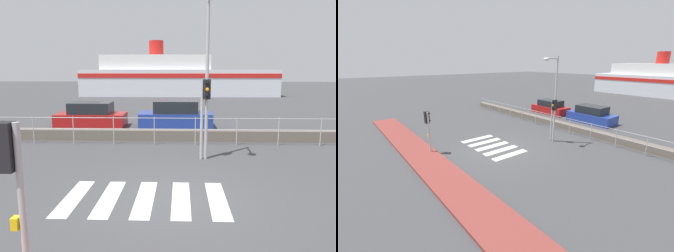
{
  "view_description": "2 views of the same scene",
  "coord_description": "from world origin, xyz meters",
  "views": [
    {
      "loc": [
        0.24,
        -7.71,
        3.18
      ],
      "look_at": [
        -0.14,
        2.0,
        1.5
      ],
      "focal_mm": 35.0,
      "sensor_mm": 36.0,
      "label": 1
    },
    {
      "loc": [
        10.46,
        -7.69,
        5.22
      ],
      "look_at": [
        -0.49,
        1.0,
        1.2
      ],
      "focal_mm": 24.0,
      "sensor_mm": 36.0,
      "label": 2
    }
  ],
  "objects": [
    {
      "name": "streetlamp",
      "position": [
        1.15,
        3.52,
        3.5
      ],
      "size": [
        0.32,
        1.31,
        5.56
      ],
      "color": "#B2B2B5",
      "rests_on": "ground_plane"
    },
    {
      "name": "harbor_fence",
      "position": [
        -0.0,
        5.95,
        0.79
      ],
      "size": [
        22.73,
        0.04,
        1.21
      ],
      "color": "#B2B2B5",
      "rests_on": "ground_plane"
    },
    {
      "name": "traffic_light_near",
      "position": [
        -2.07,
        -3.48,
        1.8
      ],
      "size": [
        0.34,
        0.32,
        2.49
      ],
      "color": "#B2B2B5",
      "rests_on": "ground_plane"
    },
    {
      "name": "parked_car_blue",
      "position": [
        -0.03,
        10.34,
        0.63
      ],
      "size": [
        4.01,
        1.87,
        1.49
      ],
      "color": "#233D9E",
      "rests_on": "ground_plane"
    },
    {
      "name": "ground_plane",
      "position": [
        0.0,
        0.0,
        0.0
      ],
      "size": [
        160.0,
        160.0,
        0.0
      ],
      "primitive_type": "plane",
      "color": "#424244"
    },
    {
      "name": "ferry_boat",
      "position": [
        -0.58,
        33.99,
        2.11
      ],
      "size": [
        23.58,
        7.09,
        6.72
      ],
      "color": "silver",
      "rests_on": "ground_plane"
    },
    {
      "name": "crosswalk",
      "position": [
        -0.64,
        0.0,
        0.0
      ],
      "size": [
        4.05,
        2.4,
        0.01
      ],
      "color": "silver",
      "rests_on": "ground_plane"
    },
    {
      "name": "traffic_light_far",
      "position": [
        1.09,
        3.71,
        2.09
      ],
      "size": [
        0.34,
        0.32,
        2.84
      ],
      "color": "#B2B2B5",
      "rests_on": "ground_plane"
    },
    {
      "name": "parked_car_red",
      "position": [
        -4.77,
        10.34,
        0.59
      ],
      "size": [
        3.82,
        1.8,
        1.38
      ],
      "color": "#B21919",
      "rests_on": "ground_plane"
    },
    {
      "name": "seawall",
      "position": [
        0.0,
        6.82,
        0.25
      ],
      "size": [
        25.21,
        0.55,
        0.49
      ],
      "color": "#6B6056",
      "rests_on": "ground_plane"
    }
  ]
}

